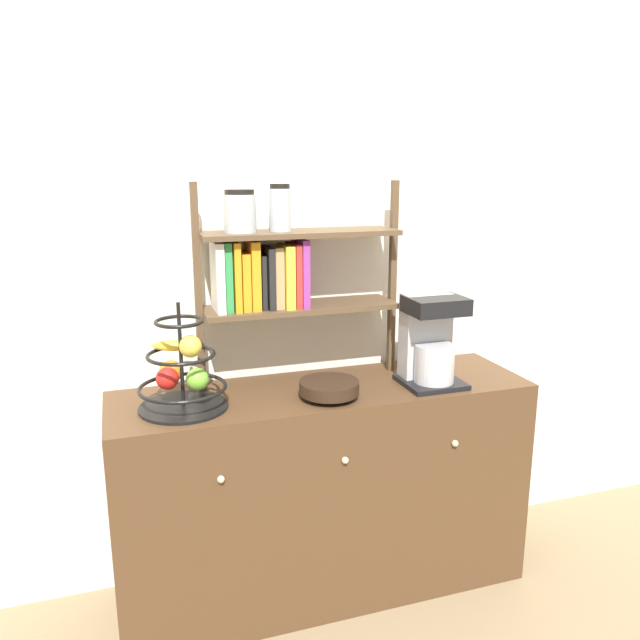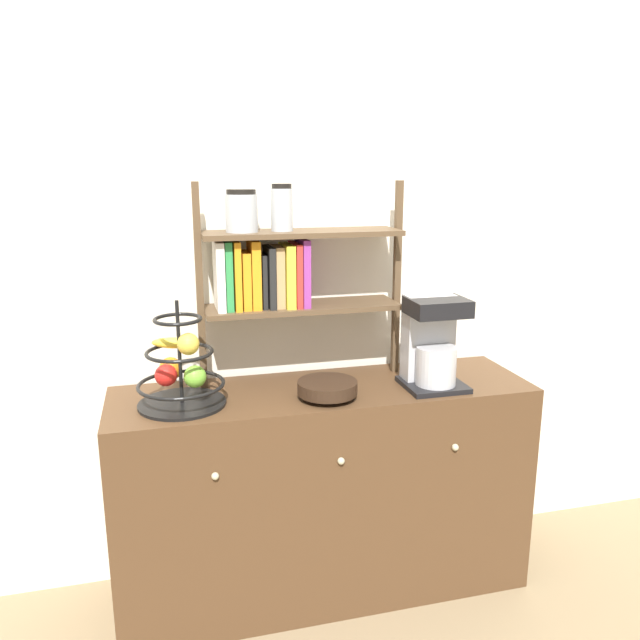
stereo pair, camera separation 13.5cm
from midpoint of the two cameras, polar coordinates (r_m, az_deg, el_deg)
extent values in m
plane|color=#847051|center=(2.42, 0.33, -25.80)|extent=(12.00, 12.00, 0.00)
cube|color=silver|center=(2.32, -3.34, 7.80)|extent=(7.00, 0.05, 2.60)
cube|color=#4C331E|center=(2.36, -1.35, -15.29)|extent=(1.48, 0.42, 0.79)
sphere|color=#B2AD8C|center=(2.00, -11.03, -14.14)|extent=(0.02, 0.02, 0.02)
sphere|color=#B2AD8C|center=(2.08, 0.41, -12.74)|extent=(0.02, 0.02, 0.02)
sphere|color=#B2AD8C|center=(2.23, 10.53, -11.06)|extent=(0.02, 0.02, 0.02)
cube|color=black|center=(2.26, 8.41, -5.66)|extent=(0.21, 0.20, 0.02)
cube|color=#B7B7BC|center=(2.26, 7.93, -1.37)|extent=(0.18, 0.08, 0.30)
cylinder|color=#B7B7BC|center=(2.22, 8.69, -3.94)|extent=(0.14, 0.14, 0.13)
cube|color=black|center=(2.17, 8.79, 1.33)|extent=(0.20, 0.16, 0.06)
cylinder|color=black|center=(2.09, -14.20, -7.73)|extent=(0.29, 0.29, 0.01)
cylinder|color=black|center=(2.03, -14.48, -3.12)|extent=(0.01, 0.01, 0.34)
torus|color=black|center=(2.06, -14.30, -6.01)|extent=(0.28, 0.28, 0.01)
torus|color=black|center=(2.03, -14.48, -3.12)|extent=(0.22, 0.22, 0.01)
torus|color=black|center=(2.00, -14.67, -0.15)|extent=(0.15, 0.15, 0.01)
sphere|color=red|center=(2.05, -15.64, -5.19)|extent=(0.07, 0.07, 0.07)
sphere|color=#6BAD33|center=(2.02, -13.05, -5.32)|extent=(0.07, 0.07, 0.07)
sphere|color=orange|center=(2.10, -15.30, -4.60)|extent=(0.08, 0.08, 0.08)
ellipsoid|color=yellow|center=(2.06, -14.97, -2.29)|extent=(0.15, 0.08, 0.04)
sphere|color=gold|center=(1.99, -13.67, -2.38)|extent=(0.07, 0.07, 0.07)
cylinder|color=black|center=(2.11, -1.01, -6.94)|extent=(0.11, 0.11, 0.02)
cylinder|color=black|center=(2.10, -1.01, -6.17)|extent=(0.20, 0.20, 0.04)
cube|color=brown|center=(2.14, -12.87, 2.70)|extent=(0.02, 0.02, 0.71)
cube|color=brown|center=(2.32, 5.00, 3.82)|extent=(0.02, 0.02, 0.71)
cube|color=brown|center=(2.22, -3.55, 1.16)|extent=(0.69, 0.20, 0.02)
cube|color=brown|center=(2.18, -3.66, 7.91)|extent=(0.69, 0.20, 0.02)
cube|color=white|center=(2.14, -11.14, 3.90)|extent=(0.03, 0.15, 0.23)
cube|color=#2D8C47|center=(2.15, -10.38, 3.96)|extent=(0.02, 0.13, 0.23)
cube|color=orange|center=(2.15, -9.63, 4.00)|extent=(0.02, 0.15, 0.23)
cube|color=orange|center=(2.16, -8.81, 3.55)|extent=(0.03, 0.13, 0.20)
cube|color=orange|center=(2.16, -7.98, 4.11)|extent=(0.03, 0.14, 0.23)
cube|color=black|center=(2.17, -7.21, 3.52)|extent=(0.02, 0.12, 0.19)
cube|color=black|center=(2.17, -6.58, 3.89)|extent=(0.02, 0.15, 0.21)
cube|color=tan|center=(2.18, -5.82, 3.95)|extent=(0.03, 0.12, 0.21)
cube|color=yellow|center=(2.19, -4.96, 4.07)|extent=(0.03, 0.15, 0.22)
cube|color=red|center=(2.19, -4.20, 4.16)|extent=(0.02, 0.15, 0.22)
cube|color=#8C338C|center=(2.20, -3.55, 4.38)|extent=(0.02, 0.15, 0.23)
cylinder|color=#ADB2B7|center=(2.13, -9.16, 9.58)|extent=(0.11, 0.11, 0.13)
cylinder|color=black|center=(2.13, -9.23, 11.48)|extent=(0.10, 0.10, 0.02)
cylinder|color=#ADB2B7|center=(2.16, -5.49, 9.97)|extent=(0.08, 0.08, 0.14)
cylinder|color=black|center=(2.15, -5.54, 12.08)|extent=(0.07, 0.07, 0.02)
camera|label=1|loc=(0.07, -91.82, -0.45)|focal=35.00mm
camera|label=2|loc=(0.07, 88.18, 0.45)|focal=35.00mm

